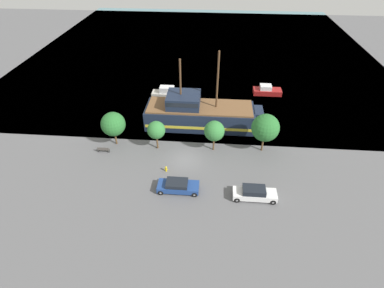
{
  "coord_description": "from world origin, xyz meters",
  "views": [
    {
      "loc": [
        3.26,
        -30.45,
        25.54
      ],
      "look_at": [
        0.63,
        2.0,
        1.2
      ],
      "focal_mm": 28.0,
      "sensor_mm": 36.0,
      "label": 1
    }
  ],
  "objects_px": {
    "parked_car_curb_front": "(254,193)",
    "parked_car_curb_mid": "(178,186)",
    "moored_boat_dockside": "(267,91)",
    "moored_boat_outer": "(169,93)",
    "pirate_ship": "(199,114)",
    "bench_promenade_east": "(103,150)",
    "fire_hydrant": "(166,169)"
  },
  "relations": [
    {
      "from": "moored_boat_dockside",
      "to": "parked_car_curb_mid",
      "type": "bearing_deg",
      "value": -117.33
    },
    {
      "from": "pirate_ship",
      "to": "bench_promenade_east",
      "type": "distance_m",
      "value": 15.0
    },
    {
      "from": "pirate_ship",
      "to": "moored_boat_dockside",
      "type": "xyz_separation_m",
      "value": [
        11.78,
        11.3,
        -1.31
      ]
    },
    {
      "from": "pirate_ship",
      "to": "parked_car_curb_front",
      "type": "relative_size",
      "value": 3.55
    },
    {
      "from": "pirate_ship",
      "to": "moored_boat_outer",
      "type": "bearing_deg",
      "value": 123.86
    },
    {
      "from": "parked_car_curb_mid",
      "to": "bench_promenade_east",
      "type": "xyz_separation_m",
      "value": [
        -11.04,
        6.41,
        -0.26
      ]
    },
    {
      "from": "moored_boat_dockside",
      "to": "parked_car_curb_front",
      "type": "distance_m",
      "value": 26.67
    },
    {
      "from": "pirate_ship",
      "to": "parked_car_curb_front",
      "type": "xyz_separation_m",
      "value": [
        7.27,
        -14.99,
        -1.17
      ]
    },
    {
      "from": "pirate_ship",
      "to": "fire_hydrant",
      "type": "xyz_separation_m",
      "value": [
        -3.43,
        -11.22,
        -1.54
      ]
    },
    {
      "from": "parked_car_curb_mid",
      "to": "fire_hydrant",
      "type": "xyz_separation_m",
      "value": [
        -1.9,
        3.22,
        -0.28
      ]
    },
    {
      "from": "parked_car_curb_front",
      "to": "bench_promenade_east",
      "type": "height_order",
      "value": "parked_car_curb_front"
    },
    {
      "from": "moored_boat_dockside",
      "to": "pirate_ship",
      "type": "bearing_deg",
      "value": -136.18
    },
    {
      "from": "parked_car_curb_front",
      "to": "fire_hydrant",
      "type": "relative_size",
      "value": 6.47
    },
    {
      "from": "moored_boat_outer",
      "to": "parked_car_curb_mid",
      "type": "bearing_deg",
      "value": -79.29
    },
    {
      "from": "moored_boat_dockside",
      "to": "moored_boat_outer",
      "type": "bearing_deg",
      "value": -172.06
    },
    {
      "from": "pirate_ship",
      "to": "fire_hydrant",
      "type": "bearing_deg",
      "value": -106.98
    },
    {
      "from": "parked_car_curb_mid",
      "to": "pirate_ship",
      "type": "bearing_deg",
      "value": 83.97
    },
    {
      "from": "moored_boat_dockside",
      "to": "bench_promenade_east",
      "type": "xyz_separation_m",
      "value": [
        -24.35,
        -19.34,
        -0.21
      ]
    },
    {
      "from": "parked_car_curb_front",
      "to": "bench_promenade_east",
      "type": "distance_m",
      "value": 21.02
    },
    {
      "from": "moored_boat_outer",
      "to": "parked_car_curb_front",
      "type": "xyz_separation_m",
      "value": [
        13.19,
        -23.82,
        0.09
      ]
    },
    {
      "from": "parked_car_curb_mid",
      "to": "parked_car_curb_front",
      "type": "bearing_deg",
      "value": -3.57
    },
    {
      "from": "moored_boat_dockside",
      "to": "fire_hydrant",
      "type": "distance_m",
      "value": 27.18
    },
    {
      "from": "parked_car_curb_mid",
      "to": "moored_boat_dockside",
      "type": "bearing_deg",
      "value": 62.67
    },
    {
      "from": "moored_boat_outer",
      "to": "pirate_ship",
      "type": "bearing_deg",
      "value": -56.14
    },
    {
      "from": "parked_car_curb_front",
      "to": "parked_car_curb_mid",
      "type": "relative_size",
      "value": 1.02
    },
    {
      "from": "moored_boat_dockside",
      "to": "parked_car_curb_front",
      "type": "xyz_separation_m",
      "value": [
        -4.51,
        -26.29,
        0.14
      ]
    },
    {
      "from": "parked_car_curb_front",
      "to": "parked_car_curb_mid",
      "type": "height_order",
      "value": "parked_car_curb_front"
    },
    {
      "from": "moored_boat_outer",
      "to": "fire_hydrant",
      "type": "height_order",
      "value": "moored_boat_outer"
    },
    {
      "from": "bench_promenade_east",
      "to": "moored_boat_dockside",
      "type": "bearing_deg",
      "value": 38.46
    },
    {
      "from": "moored_boat_dockside",
      "to": "parked_car_curb_front",
      "type": "height_order",
      "value": "moored_boat_dockside"
    },
    {
      "from": "moored_boat_outer",
      "to": "fire_hydrant",
      "type": "relative_size",
      "value": 8.29
    },
    {
      "from": "pirate_ship",
      "to": "parked_car_curb_front",
      "type": "height_order",
      "value": "pirate_ship"
    }
  ]
}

